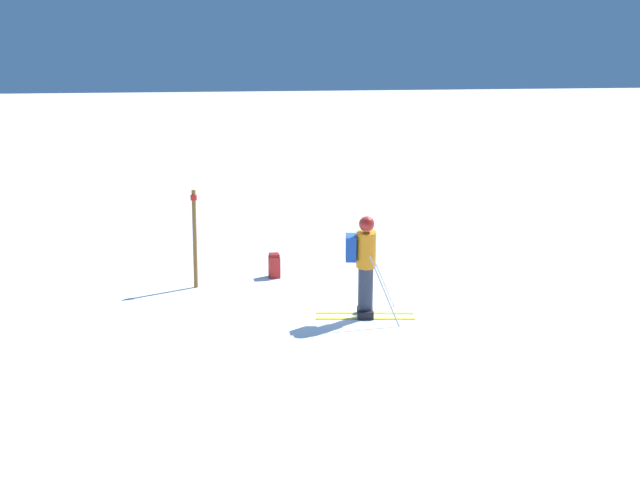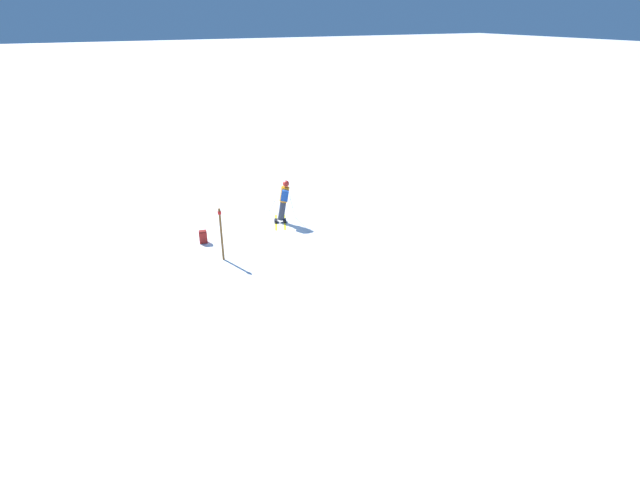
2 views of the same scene
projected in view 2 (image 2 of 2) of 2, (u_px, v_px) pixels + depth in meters
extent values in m
plane|color=white|center=(255.00, 227.00, 20.49)|extent=(300.00, 300.00, 0.00)
cube|color=yellow|center=(285.00, 222.00, 20.96)|extent=(0.71, 1.64, 0.01)
cube|color=yellow|center=(276.00, 222.00, 20.93)|extent=(0.71, 1.64, 0.01)
cube|color=black|center=(285.00, 221.00, 20.93)|extent=(0.23, 0.31, 0.12)
cube|color=black|center=(276.00, 221.00, 20.90)|extent=(0.23, 0.31, 0.12)
cylinder|color=#2D3342|center=(282.00, 210.00, 20.73)|extent=(0.46, 0.38, 0.84)
cylinder|color=orange|center=(284.00, 194.00, 20.45)|extent=(0.53, 0.48, 0.68)
sphere|color=tan|center=(286.00, 184.00, 20.27)|extent=(0.33, 0.31, 0.26)
sphere|color=#AD231E|center=(286.00, 184.00, 20.26)|extent=(0.38, 0.36, 0.30)
cube|color=#194293|center=(285.00, 196.00, 20.20)|extent=(0.39, 0.29, 0.48)
cylinder|color=#B7B7BC|center=(292.00, 206.00, 21.02)|extent=(0.41, 0.42, 1.18)
cylinder|color=#B7B7BC|center=(272.00, 206.00, 20.93)|extent=(0.42, 0.72, 1.26)
cube|color=#AD231E|center=(203.00, 237.00, 19.01)|extent=(0.34, 0.27, 0.44)
cube|color=maroon|center=(203.00, 231.00, 18.91)|extent=(0.30, 0.25, 0.06)
cylinder|color=brown|center=(221.00, 235.00, 17.41)|extent=(0.08, 0.08, 1.95)
cylinder|color=red|center=(219.00, 213.00, 17.06)|extent=(0.13, 0.13, 0.10)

